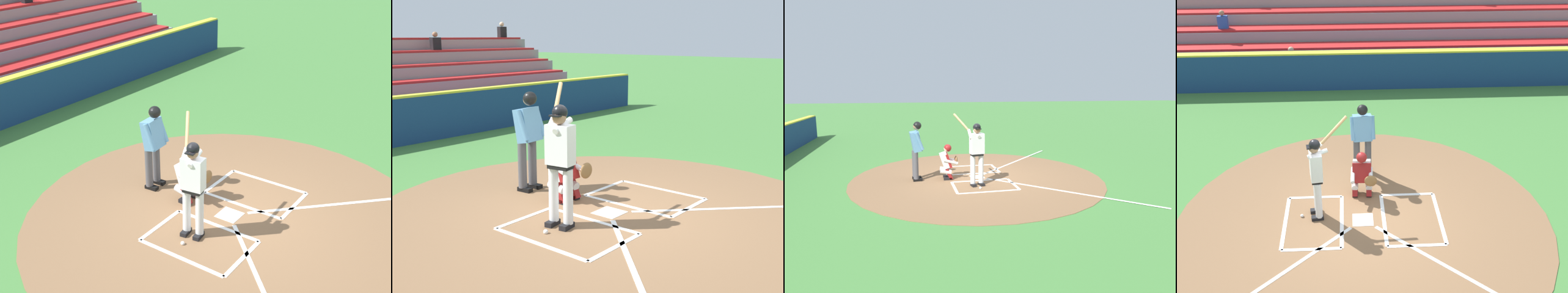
% 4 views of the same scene
% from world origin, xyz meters
% --- Properties ---
extents(ground_plane, '(120.00, 120.00, 0.00)m').
position_xyz_m(ground_plane, '(0.00, 0.00, 0.00)').
color(ground_plane, '#427A38').
extents(dirt_circle, '(8.00, 8.00, 0.01)m').
position_xyz_m(dirt_circle, '(0.00, 0.00, 0.01)').
color(dirt_circle, brown).
rests_on(dirt_circle, ground).
extents(home_plate_and_chalk, '(7.93, 4.91, 0.01)m').
position_xyz_m(home_plate_and_chalk, '(0.00, 0.88, 0.01)').
color(home_plate_and_chalk, white).
rests_on(home_plate_and_chalk, dirt_circle).
extents(batter, '(0.88, 0.82, 2.13)m').
position_xyz_m(batter, '(0.94, -0.22, 1.10)').
color(batter, white).
rests_on(batter, ground).
extents(catcher, '(0.59, 0.62, 1.13)m').
position_xyz_m(catcher, '(-0.03, -0.96, 0.59)').
color(catcher, black).
rests_on(catcher, ground).
extents(plate_umpire, '(0.60, 0.44, 1.86)m').
position_xyz_m(plate_umpire, '(-0.07, -1.93, 1.08)').
color(plate_umpire, '#4C4C51').
rests_on(plate_umpire, ground).
extents(baseball, '(0.07, 0.07, 0.07)m').
position_xyz_m(baseball, '(1.31, -0.18, 0.04)').
color(baseball, white).
rests_on(baseball, ground).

